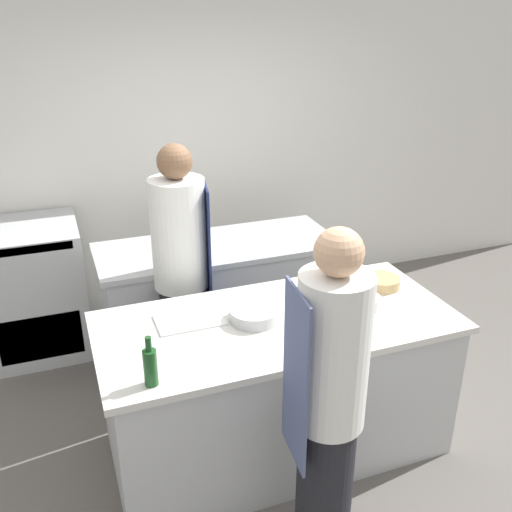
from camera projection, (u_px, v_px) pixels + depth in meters
name	position (u px, v px, depth m)	size (l,w,h in m)	color
ground_plane	(275.00, 443.00, 3.59)	(16.00, 16.00, 0.00)	#605B56
wall_back	(183.00, 150.00, 4.86)	(8.00, 0.06, 2.80)	silver
prep_counter	(276.00, 384.00, 3.41)	(2.04, 0.94, 0.90)	#B7BABC
pass_counter	(219.00, 297.00, 4.43)	(1.80, 0.72, 0.90)	#B7BABC
oven_range	(35.00, 289.00, 4.42)	(0.74, 0.74, 1.03)	#B7BABC
chef_at_prep_near	(328.00, 406.00, 2.56)	(0.35, 0.33, 1.74)	black
chef_at_stove	(182.00, 275.00, 3.78)	(0.40, 0.38, 1.77)	black
bottle_olive_oil	(150.00, 366.00, 2.64)	(0.07, 0.07, 0.26)	#19471E
bottle_vinegar	(351.00, 316.00, 3.12)	(0.08, 0.08, 0.18)	silver
bottle_wine	(332.00, 289.00, 3.37)	(0.09, 0.09, 0.24)	#5B2319
bowl_mixing_large	(382.00, 282.00, 3.59)	(0.22, 0.22, 0.07)	tan
bowl_prep_small	(254.00, 315.00, 3.21)	(0.28, 0.28, 0.07)	#B7BABC
bowl_ceramic_blue	(366.00, 302.00, 3.34)	(0.17, 0.17, 0.07)	white
cutting_board	(190.00, 320.00, 3.22)	(0.38, 0.25, 0.01)	white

